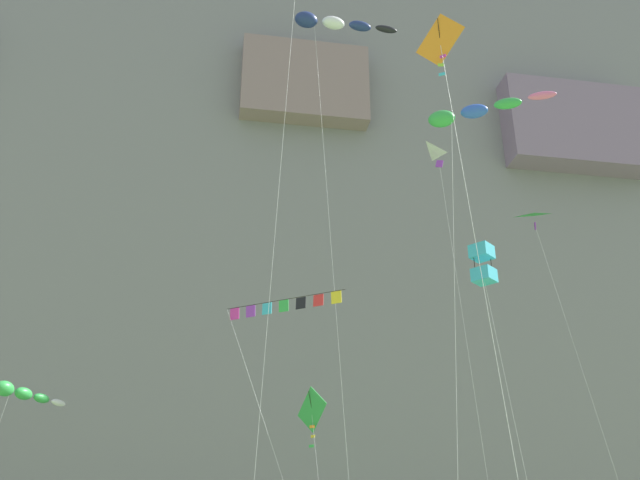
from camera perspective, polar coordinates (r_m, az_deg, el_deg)
name	(u,v)px	position (r m, az deg, el deg)	size (l,w,h in m)	color
cliff_face	(284,190)	(69.36, -3.00, 4.14)	(180.00, 30.01, 73.24)	gray
kite_box_mid_center	(483,264)	(32.16, 13.40, -1.98)	(1.27, 3.06, 16.47)	#38B2D1
kite_banner_upper_mid	(284,315)	(28.32, -3.00, -6.26)	(4.57, 4.58, 13.15)	black
kite_delta_high_left	(537,226)	(46.38, 17.60, 1.09)	(2.12, 5.65, 23.26)	green
kite_diamond_near_cliff	(445,68)	(18.95, 10.34, 13.93)	(1.08, 2.85, 17.06)	orange
kite_windsock_mid_right	(22,393)	(42.78, -23.55, -11.61)	(3.72, 5.59, 12.06)	green
kite_windsock_front_field	(471,113)	(25.97, 12.48, 10.28)	(5.47, 3.10, 18.57)	green
kite_diamond_high_right	(312,412)	(41.59, -0.66, -14.11)	(1.40, 6.58, 12.46)	green
kite_delta_low_center	(449,167)	(42.48, 10.64, 5.97)	(1.83, 4.03, 25.45)	white
kite_windsock_high_center	(331,23)	(43.02, 0.92, 17.59)	(6.41, 4.31, 32.88)	navy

